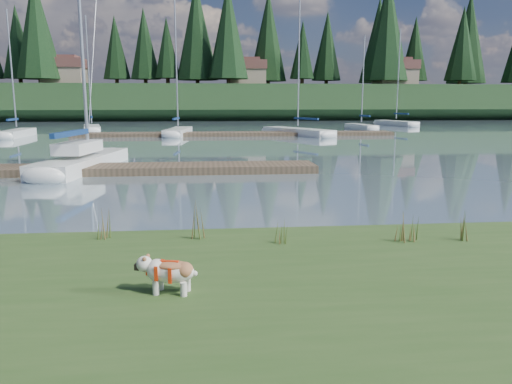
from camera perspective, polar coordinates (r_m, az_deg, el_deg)
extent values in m
plane|color=gray|center=(41.03, -5.15, 6.40)|extent=(200.00, 200.00, 0.00)
cube|color=#334D20|center=(5.59, -2.06, -17.57)|extent=(60.00, 9.00, 0.35)
cube|color=#193017|center=(83.93, -5.42, 10.09)|extent=(200.00, 20.00, 5.00)
cylinder|color=silver|center=(6.61, -11.37, -10.69)|extent=(0.09, 0.09, 0.18)
cylinder|color=silver|center=(6.78, -10.88, -10.15)|extent=(0.09, 0.09, 0.18)
cylinder|color=silver|center=(6.51, -8.28, -10.93)|extent=(0.09, 0.09, 0.18)
cylinder|color=silver|center=(6.68, -7.86, -10.38)|extent=(0.09, 0.09, 0.18)
ellipsoid|color=silver|center=(6.57, -9.58, -8.99)|extent=(0.65, 0.42, 0.28)
ellipsoid|color=#9F623B|center=(6.55, -9.61, -8.24)|extent=(0.47, 0.37, 0.10)
ellipsoid|color=silver|center=(6.66, -12.64, -8.03)|extent=(0.25, 0.26, 0.21)
cube|color=black|center=(6.70, -13.36, -8.27)|extent=(0.09, 0.12, 0.08)
cube|color=white|center=(21.96, -19.16, 3.04)|extent=(2.62, 7.26, 0.70)
ellipsoid|color=white|center=(25.27, -16.19, 4.09)|extent=(1.81, 2.14, 0.70)
cylinder|color=silver|center=(22.66, -19.46, 18.37)|extent=(0.14, 0.14, 10.76)
cube|color=navy|center=(20.88, -20.44, 6.28)|extent=(0.66, 3.22, 0.20)
cube|color=white|center=(21.51, -19.67, 4.83)|extent=(1.49, 2.72, 0.45)
cube|color=#4C3D2C|center=(20.45, -15.96, 2.52)|extent=(16.00, 2.00, 0.30)
cube|color=#4C3D2C|center=(41.08, -2.35, 6.64)|extent=(26.00, 2.20, 0.30)
cube|color=white|center=(44.16, -25.64, 5.99)|extent=(1.58, 5.92, 0.70)
ellipsoid|color=white|center=(46.97, -24.56, 6.27)|extent=(1.35, 1.65, 0.70)
cylinder|color=silver|center=(44.16, -26.16, 12.50)|extent=(0.12, 0.12, 8.90)
cube|color=navy|center=(43.35, -26.08, 7.46)|extent=(0.30, 2.34, 0.20)
cube|color=white|center=(49.00, -18.23, 6.82)|extent=(2.75, 6.26, 0.70)
ellipsoid|color=white|center=(52.05, -18.28, 6.99)|extent=(1.68, 1.93, 0.70)
cylinder|color=silver|center=(49.02, -18.59, 13.06)|extent=(0.12, 0.12, 9.54)
cube|color=navy|center=(48.12, -18.30, 8.17)|extent=(0.75, 2.41, 0.20)
cube|color=white|center=(42.29, -8.89, 6.73)|extent=(2.18, 6.65, 0.70)
ellipsoid|color=white|center=(45.51, -8.21, 6.99)|extent=(1.61, 1.92, 0.70)
cylinder|color=silver|center=(42.33, -9.11, 14.48)|extent=(0.12, 0.12, 10.27)
cube|color=navy|center=(41.36, -9.13, 8.28)|extent=(0.48, 2.60, 0.20)
cube|color=white|center=(42.00, 4.79, 6.79)|extent=(5.12, 7.63, 0.70)
ellipsoid|color=white|center=(45.09, 1.77, 7.06)|extent=(2.46, 2.64, 0.70)
cylinder|color=silver|center=(42.10, 4.93, 15.65)|extent=(0.12, 0.12, 11.83)
cube|color=navy|center=(41.12, 5.73, 8.35)|extent=(1.60, 2.80, 0.20)
cube|color=white|center=(50.26, 11.93, 7.19)|extent=(1.90, 5.39, 0.70)
ellipsoid|color=white|center=(52.65, 10.70, 7.36)|extent=(1.34, 1.58, 0.70)
cylinder|color=silver|center=(50.23, 12.13, 12.48)|extent=(0.12, 0.12, 8.13)
cube|color=navy|center=(49.56, 12.34, 8.50)|extent=(0.48, 2.11, 0.20)
cube|color=white|center=(60.29, 15.70, 7.51)|extent=(3.08, 6.85, 0.70)
ellipsoid|color=white|center=(63.05, 13.95, 7.70)|extent=(1.85, 2.12, 0.70)
cylinder|color=silver|center=(60.31, 15.96, 12.80)|extent=(0.12, 0.12, 9.97)
cube|color=navy|center=(59.51, 16.26, 8.59)|extent=(0.83, 2.63, 0.20)
cone|color=#475B23|center=(9.02, -6.96, -3.30)|extent=(0.03, 0.03, 0.65)
cone|color=brown|center=(8.96, -6.25, -3.80)|extent=(0.03, 0.03, 0.52)
cone|color=#475B23|center=(9.04, -6.58, -3.05)|extent=(0.03, 0.03, 0.72)
cone|color=brown|center=(9.01, -6.05, -3.94)|extent=(0.03, 0.03, 0.46)
cone|color=#475B23|center=(8.95, -6.83, -3.62)|extent=(0.03, 0.03, 0.59)
cone|color=#475B23|center=(8.73, 2.55, -4.62)|extent=(0.03, 0.03, 0.38)
cone|color=brown|center=(8.68, 3.33, -4.96)|extent=(0.03, 0.03, 0.30)
cone|color=#475B23|center=(8.76, 2.91, -4.44)|extent=(0.03, 0.03, 0.42)
cone|color=brown|center=(8.73, 3.48, -5.01)|extent=(0.03, 0.03, 0.27)
cone|color=#475B23|center=(8.66, 2.75, -4.88)|extent=(0.03, 0.03, 0.34)
cone|color=#475B23|center=(9.15, 15.89, -3.91)|extent=(0.03, 0.03, 0.50)
cone|color=brown|center=(9.14, 16.67, -4.29)|extent=(0.03, 0.03, 0.40)
cone|color=#475B23|center=(9.20, 16.18, -3.70)|extent=(0.03, 0.03, 0.55)
cone|color=brown|center=(9.20, 16.75, -4.37)|extent=(0.03, 0.03, 0.35)
cone|color=#475B23|center=(9.10, 16.18, -4.18)|extent=(0.03, 0.03, 0.45)
cone|color=#475B23|center=(9.37, -17.32, -3.48)|extent=(0.03, 0.03, 0.56)
cone|color=brown|center=(9.30, -16.72, -3.91)|extent=(0.03, 0.03, 0.45)
cone|color=#475B23|center=(9.38, -16.93, -3.27)|extent=(0.03, 0.03, 0.61)
cone|color=brown|center=(9.34, -16.49, -4.01)|extent=(0.03, 0.03, 0.39)
cone|color=#475B23|center=(9.30, -17.29, -3.76)|extent=(0.03, 0.03, 0.50)
cone|color=#475B23|center=(9.23, 17.11, -4.12)|extent=(0.03, 0.03, 0.42)
cone|color=brown|center=(9.22, 17.89, -4.45)|extent=(0.03, 0.03, 0.33)
cone|color=#475B23|center=(9.28, 17.39, -3.93)|extent=(0.03, 0.03, 0.46)
cone|color=brown|center=(9.28, 17.96, -4.50)|extent=(0.03, 0.03, 0.29)
cone|color=#475B23|center=(9.17, 17.41, -4.36)|extent=(0.03, 0.03, 0.38)
cone|color=#475B23|center=(9.56, 22.28, -3.31)|extent=(0.03, 0.03, 0.63)
cone|color=brown|center=(9.57, 23.03, -3.74)|extent=(0.03, 0.03, 0.50)
cone|color=#475B23|center=(9.61, 22.52, -3.07)|extent=(0.03, 0.03, 0.69)
cone|color=brown|center=(9.62, 23.06, -3.86)|extent=(0.03, 0.03, 0.44)
cone|color=#475B23|center=(9.51, 22.59, -3.60)|extent=(0.03, 0.03, 0.56)
cube|color=#33281C|center=(9.73, -3.65, -5.93)|extent=(60.00, 0.50, 0.14)
cylinder|color=#382619|center=(82.77, -23.41, 11.66)|extent=(0.60, 0.60, 1.80)
cone|color=black|center=(83.41, -23.80, 16.91)|extent=(6.60, 6.60, 15.00)
cylinder|color=#382619|center=(83.56, -12.49, 12.23)|extent=(0.60, 0.60, 1.80)
cone|color=black|center=(83.98, -12.65, 16.22)|extent=(4.84, 4.84, 11.00)
cylinder|color=#382619|center=(77.07, -3.16, 12.64)|extent=(0.60, 0.60, 1.80)
cone|color=black|center=(77.69, -3.21, 17.95)|extent=(6.16, 6.16, 14.00)
cylinder|color=#382619|center=(82.42, 5.29, 12.46)|extent=(0.60, 0.60, 1.80)
cone|color=black|center=(82.76, 5.35, 15.88)|extent=(3.96, 3.96, 9.00)
cylinder|color=#382619|center=(83.91, 14.51, 12.14)|extent=(0.60, 0.60, 1.80)
cone|color=black|center=(84.59, 14.77, 17.63)|extent=(7.04, 7.04, 16.00)
cylinder|color=#382619|center=(92.25, 22.23, 11.52)|extent=(0.60, 0.60, 1.80)
cone|color=black|center=(92.68, 22.50, 15.41)|extent=(5.28, 5.28, 12.00)
cube|color=gray|center=(83.87, -21.02, 12.14)|extent=(6.00, 5.00, 2.80)
cube|color=brown|center=(83.99, -21.11, 13.56)|extent=(6.30, 5.30, 1.40)
cube|color=brown|center=(84.05, -21.15, 14.11)|extent=(4.20, 3.60, 0.70)
cube|color=gray|center=(82.25, -1.17, 12.85)|extent=(6.00, 5.00, 2.80)
cube|color=brown|center=(82.37, -1.18, 14.31)|extent=(6.30, 5.30, 1.40)
cube|color=brown|center=(82.43, -1.18, 14.87)|extent=(4.20, 3.60, 0.70)
cube|color=gray|center=(85.55, 15.58, 12.39)|extent=(6.00, 5.00, 2.80)
cube|color=brown|center=(85.67, 15.65, 13.79)|extent=(6.30, 5.30, 1.40)
cube|color=brown|center=(85.73, 15.68, 14.32)|extent=(4.20, 3.60, 0.70)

